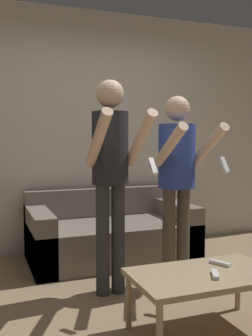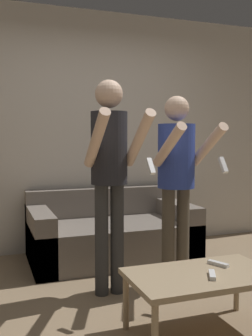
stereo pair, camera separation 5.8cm
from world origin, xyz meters
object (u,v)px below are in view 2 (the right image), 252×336
remote_near (212,275)px  remote_far (218,264)px  couch (111,235)px  coffee_table (202,279)px  person_standing_left (110,164)px  person_standing_right (177,169)px

remote_near → remote_far: (0.15, 0.17, 0.00)m
couch → coffee_table: (0.06, -1.76, 0.12)m
couch → remote_near: 1.85m
person_standing_left → person_standing_right: 0.60m
remote_far → remote_near: bearing=-131.7°
couch → remote_near: (0.08, -1.84, 0.17)m
person_standing_left → remote_far: size_ratio=11.40×
coffee_table → remote_far: remote_far is taller
person_standing_right → coffee_table: (-0.24, -0.83, -0.64)m
person_standing_right → remote_near: person_standing_right is taller
person_standing_left → coffee_table: bearing=-66.9°
couch → person_standing_left: size_ratio=0.98×
couch → coffee_table: 1.76m
person_standing_right → coffee_table: size_ratio=1.71×
person_standing_left → remote_far: 1.11m
remote_far → coffee_table: bearing=-152.1°
coffee_table → couch: bearing=91.9°
person_standing_right → remote_far: 0.94m
person_standing_left → remote_near: size_ratio=11.53×
couch → remote_far: bearing=-81.9°
person_standing_right → remote_near: size_ratio=10.83×
remote_near → coffee_table: bearing=105.9°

